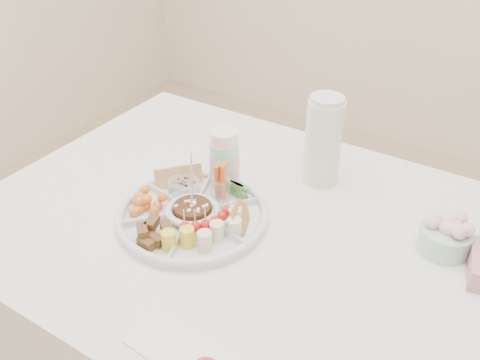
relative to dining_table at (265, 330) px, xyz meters
The scene contains 12 objects.
dining_table is the anchor object (origin of this frame).
party_tray 0.45m from the dining_table, 159.73° to the right, with size 0.38×0.38×0.04m, color silver.
bean_dip 0.45m from the dining_table, 159.73° to the right, with size 0.10×0.10×0.04m, color #4A2610.
tortillas 0.43m from the dining_table, 157.57° to the right, with size 0.09×0.09×0.05m, color olive, non-canonical shape.
carrot_cucumber 0.48m from the dining_table, 160.14° to the left, with size 0.11×0.11×0.10m, color #DD571F, non-canonical shape.
pita_raisins 0.51m from the dining_table, behind, with size 0.12×0.12×0.07m, color tan, non-canonical shape.
cherries 0.53m from the dining_table, 160.19° to the right, with size 0.11×0.11×0.05m, color orange, non-canonical shape.
granola_chunks 0.51m from the dining_table, 137.07° to the right, with size 0.11×0.11×0.05m, color #462D1D, non-canonical shape.
banana_tomato 0.47m from the dining_table, 119.90° to the right, with size 0.11×0.11×0.09m, color #F3D16E, non-canonical shape.
cup_stack 0.55m from the dining_table, 152.37° to the left, with size 0.08×0.08×0.23m, color #B8BFB6.
thermos 0.58m from the dining_table, 88.11° to the left, with size 0.10×0.10×0.26m, color beige.
flower_bowl 0.59m from the dining_table, 22.23° to the left, with size 0.12×0.12×0.09m, color #B3CCBC.
Camera 1 is at (0.46, -0.87, 1.57)m, focal length 38.00 mm.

